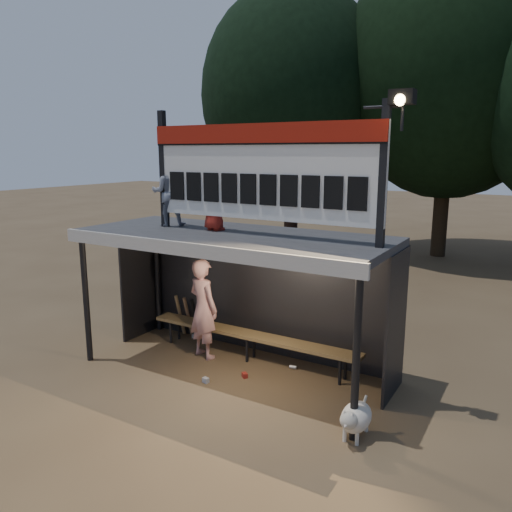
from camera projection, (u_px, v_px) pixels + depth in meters
The scene contains 12 objects.
ground at pixel (233, 371), 8.27m from camera, with size 80.00×80.00×0.00m, color brown.
player at pixel (203, 308), 8.70m from camera, with size 0.65×0.42×1.77m, color white.
child_a at pixel (168, 192), 8.41m from camera, with size 0.56×0.44×1.15m, color gray.
child_b at pixel (214, 201), 7.97m from camera, with size 0.46×0.30×0.94m, color #A02218.
dugout_shelter at pixel (241, 260), 8.10m from camera, with size 5.10×2.08×2.32m.
scoreboard_assembly at pixel (263, 169), 7.30m from camera, with size 4.10×0.27×1.99m.
bench at pixel (251, 336), 8.65m from camera, with size 4.00×0.35×0.48m.
tree_left at pixel (293, 95), 17.55m from camera, with size 6.46×6.46×9.27m.
tree_mid at pixel (451, 70), 16.18m from camera, with size 7.22×7.22×10.36m.
dog at pixel (355, 418), 6.29m from camera, with size 0.36×0.81×0.49m.
bats at pixel (188, 317), 9.66m from camera, with size 0.47×0.32×0.84m.
litter at pixel (250, 371), 8.17m from camera, with size 3.80×1.56×0.08m.
Camera 1 is at (4.26, -6.43, 3.57)m, focal length 35.00 mm.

